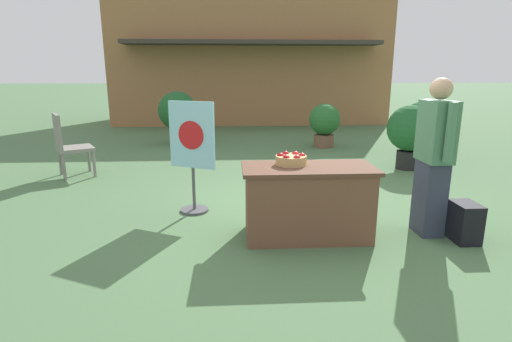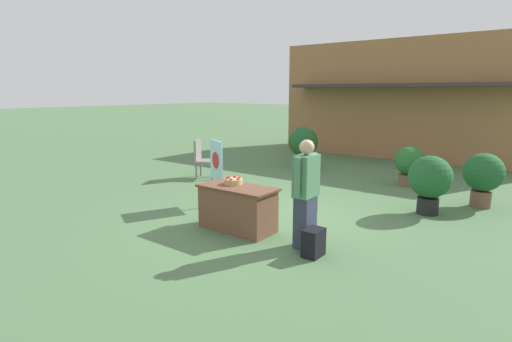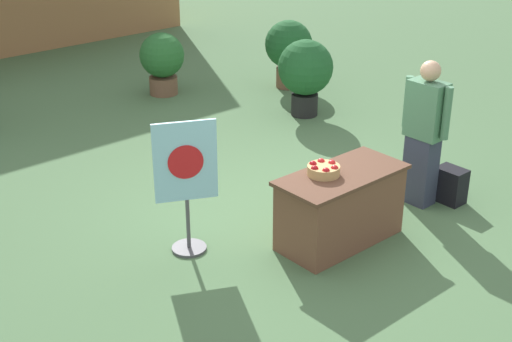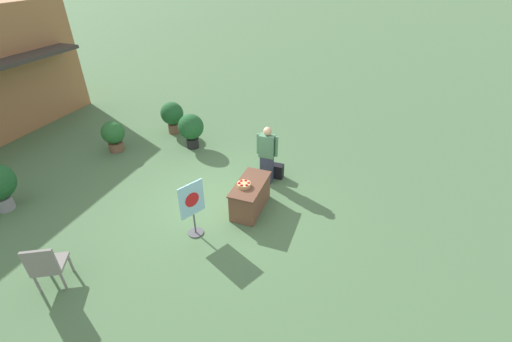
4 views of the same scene
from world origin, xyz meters
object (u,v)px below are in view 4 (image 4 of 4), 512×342
object	(u,v)px
apple_basket	(244,184)
person_visitor	(267,155)
patio_chair	(46,265)
potted_plant_near_left	(113,134)
potted_plant_far_right	(191,128)
backpack	(277,171)
poster_board	(193,207)
potted_plant_far_left	(172,115)
display_table	(250,196)

from	to	relation	value
apple_basket	person_visitor	distance (m)	1.53
person_visitor	patio_chair	bearing A→B (deg)	-29.78
patio_chair	potted_plant_near_left	xyz separation A→B (m)	(4.97, 2.51, -0.00)
person_visitor	potted_plant_near_left	bearing A→B (deg)	-90.82
apple_basket	potted_plant_far_right	world-z (taller)	potted_plant_far_right
backpack	poster_board	world-z (taller)	poster_board
potted_plant_near_left	potted_plant_far_right	bearing A→B (deg)	-65.06
backpack	potted_plant_far_left	world-z (taller)	potted_plant_far_left
potted_plant_far_right	potted_plant_near_left	world-z (taller)	potted_plant_far_right
potted_plant_far_right	potted_plant_near_left	distance (m)	2.52
potted_plant_far_left	potted_plant_near_left	size ratio (longest dim) A/B	1.12
poster_board	display_table	bearing A→B (deg)	81.96
apple_basket	patio_chair	world-z (taller)	patio_chair
person_visitor	patio_chair	size ratio (longest dim) A/B	1.57
person_visitor	poster_board	size ratio (longest dim) A/B	1.21
display_table	poster_board	distance (m)	1.62
display_table	patio_chair	world-z (taller)	patio_chair
patio_chair	backpack	bearing A→B (deg)	-58.88
display_table	potted_plant_near_left	world-z (taller)	potted_plant_near_left
display_table	poster_board	size ratio (longest dim) A/B	0.99
apple_basket	person_visitor	size ratio (longest dim) A/B	0.19
backpack	potted_plant_near_left	distance (m)	5.53
potted_plant_near_left	apple_basket	bearing A→B (deg)	-106.67
person_visitor	poster_board	world-z (taller)	person_visitor
backpack	potted_plant_far_right	xyz separation A→B (m)	(0.80, 3.23, 0.50)
display_table	potted_plant_near_left	distance (m)	5.47
patio_chair	potted_plant_far_right	distance (m)	6.03
apple_basket	potted_plant_far_right	distance (m)	3.92
patio_chair	potted_plant_far_right	world-z (taller)	potted_plant_far_right
poster_board	apple_basket	bearing A→B (deg)	81.17
patio_chair	potted_plant_far_left	bearing A→B (deg)	-17.26
person_visitor	potted_plant_near_left	distance (m)	5.28
poster_board	patio_chair	world-z (taller)	poster_board
potted_plant_far_right	backpack	bearing A→B (deg)	-103.90
patio_chair	potted_plant_near_left	distance (m)	5.57
display_table	potted_plant_far_left	xyz separation A→B (m)	(3.21, 4.19, 0.30)
display_table	poster_board	world-z (taller)	poster_board
poster_board	person_visitor	bearing A→B (deg)	97.97
backpack	poster_board	distance (m)	3.20
person_visitor	potted_plant_far_left	distance (m)	4.58
apple_basket	potted_plant_far_right	size ratio (longest dim) A/B	0.28
apple_basket	person_visitor	xyz separation A→B (m)	(1.53, -0.08, 0.03)
display_table	potted_plant_near_left	size ratio (longest dim) A/B	1.36
apple_basket	display_table	bearing A→B (deg)	-28.75
apple_basket	potted_plant_far_right	bearing A→B (deg)	48.04
potted_plant_near_left	display_table	bearing A→B (deg)	-104.63
poster_board	potted_plant_far_left	bearing A→B (deg)	152.37
potted_plant_near_left	backpack	bearing A→B (deg)	-87.27
apple_basket	backpack	xyz separation A→B (m)	(1.82, -0.32, -0.63)
backpack	potted_plant_far_left	distance (m)	4.71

